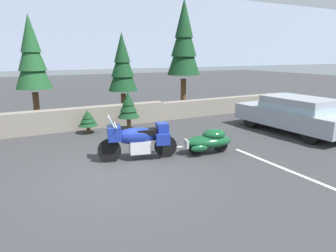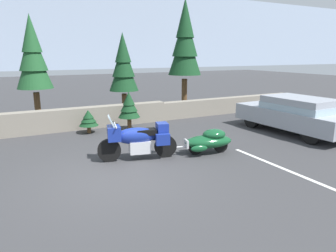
{
  "view_description": "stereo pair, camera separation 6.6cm",
  "coord_description": "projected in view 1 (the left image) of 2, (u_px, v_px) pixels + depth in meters",
  "views": [
    {
      "loc": [
        -2.27,
        -7.02,
        3.0
      ],
      "look_at": [
        2.02,
        1.07,
        0.85
      ],
      "focal_mm": 32.76,
      "sensor_mm": 36.0,
      "label": 1
    },
    {
      "loc": [
        -2.21,
        -7.05,
        3.0
      ],
      "look_at": [
        2.02,
        1.07,
        0.85
      ],
      "focal_mm": 32.76,
      "sensor_mm": 36.0,
      "label": 2
    }
  ],
  "objects": [
    {
      "name": "stone_guard_wall",
      "position": [
        55.0,
        121.0,
        12.07
      ],
      "size": [
        24.0,
        0.59,
        0.88
      ],
      "color": "gray",
      "rests_on": "ground"
    },
    {
      "name": "pine_sapling_near",
      "position": [
        88.0,
        119.0,
        11.82
      ],
      "size": [
        0.75,
        0.75,
        0.91
      ],
      "color": "brown",
      "rests_on": "ground"
    },
    {
      "name": "pine_tree_far_right",
      "position": [
        31.0,
        56.0,
        13.16
      ],
      "size": [
        1.52,
        1.52,
        4.68
      ],
      "color": "brown",
      "rests_on": "ground"
    },
    {
      "name": "pine_tree_tall",
      "position": [
        184.0,
        41.0,
        16.23
      ],
      "size": [
        1.77,
        1.77,
        5.85
      ],
      "color": "brown",
      "rests_on": "ground"
    },
    {
      "name": "ground_plane",
      "position": [
        117.0,
        176.0,
        7.76
      ],
      "size": [
        80.0,
        80.0,
        0.0
      ],
      "primitive_type": "plane",
      "color": "#38383A"
    },
    {
      "name": "parking_stripe_marker",
      "position": [
        280.0,
        167.0,
        8.35
      ],
      "size": [
        0.12,
        3.6,
        0.01
      ],
      "primitive_type": "cube",
      "color": "silver",
      "rests_on": "ground"
    },
    {
      "name": "touring_motorcycle",
      "position": [
        138.0,
        139.0,
        8.84
      ],
      "size": [
        2.28,
        1.06,
        1.33
      ],
      "color": "black",
      "rests_on": "ground"
    },
    {
      "name": "distant_ridgeline",
      "position": [
        8.0,
        36.0,
        88.03
      ],
      "size": [
        240.0,
        80.0,
        16.0
      ],
      "primitive_type": "cube",
      "color": "#99A8BF",
      "rests_on": "ground"
    },
    {
      "name": "car_shaped_trailer",
      "position": [
        209.0,
        140.0,
        9.43
      ],
      "size": [
        2.23,
        1.04,
        0.76
      ],
      "color": "black",
      "rests_on": "ground"
    },
    {
      "name": "sedan_at_right_edge",
      "position": [
        294.0,
        113.0,
        11.84
      ],
      "size": [
        2.0,
        4.57,
        1.41
      ],
      "color": "black",
      "rests_on": "ground"
    },
    {
      "name": "pine_tree_secondary",
      "position": [
        122.0,
        65.0,
        14.36
      ],
      "size": [
        1.38,
        1.38,
        3.99
      ],
      "color": "brown",
      "rests_on": "ground"
    },
    {
      "name": "pine_sapling_farther",
      "position": [
        128.0,
        106.0,
        12.31
      ],
      "size": [
        0.88,
        0.88,
        1.55
      ],
      "color": "brown",
      "rests_on": "ground"
    }
  ]
}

